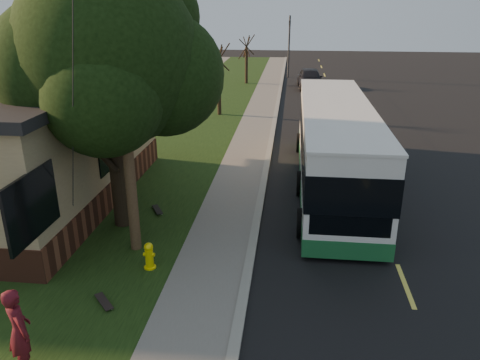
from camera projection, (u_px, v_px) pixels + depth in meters
The scene contains 17 objects.
ground at pixel (247, 276), 12.18m from camera, with size 120.00×120.00×0.00m, color black.
road at pixel (357, 160), 21.04m from camera, with size 8.00×80.00×0.01m, color black.
curb at pixel (268, 156), 21.43m from camera, with size 0.25×80.00×0.12m, color gray.
sidewalk at pixel (247, 155), 21.54m from camera, with size 2.00×80.00×0.08m, color slate.
grass_verge at pixel (173, 153), 21.91m from camera, with size 5.00×80.00×0.07m, color black.
fire_hydrant at pixel (149, 256), 12.29m from camera, with size 0.32×0.32×0.74m.
utility_pole at pixel (122, 89), 11.78m from camera, with size 2.86×3.21×9.07m.
leafy_tree at pixel (111, 59), 13.21m from camera, with size 6.30×6.00×7.80m.
bare_tree_near at pixel (219, 81), 28.47m from camera, with size 1.38×1.21×4.31m.
bare_tree_far at pixel (246, 60), 39.60m from camera, with size 1.38×1.21×4.03m.
traffic_signal at pixel (289, 42), 42.54m from camera, with size 0.18×0.22×5.50m.
transit_bus at pixel (334, 144), 17.47m from camera, with size 2.70×11.72×3.17m.
skateboarder at pixel (19, 331), 8.68m from camera, with size 0.65×0.43×1.79m, color #53101A.
skateboard_main at pixel (157, 210), 15.74m from camera, with size 0.56×0.79×0.07m.
skateboard_spare at pixel (104, 302), 10.93m from camera, with size 0.66×0.71×0.07m.
dumpster at pixel (39, 170), 17.62m from camera, with size 1.88×1.64×1.42m.
distant_car at pixel (310, 78), 38.10m from camera, with size 1.89×4.70×1.60m, color black.
Camera 1 is at (0.97, -10.43, 6.70)m, focal length 35.00 mm.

